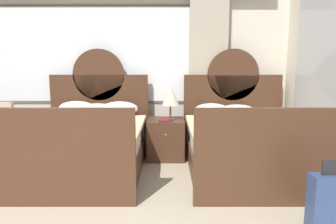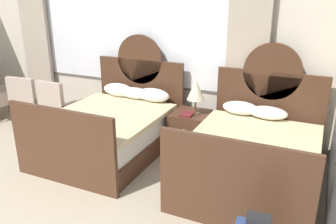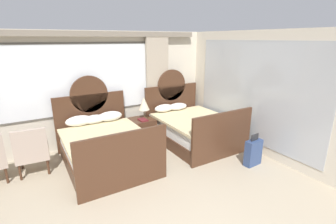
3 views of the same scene
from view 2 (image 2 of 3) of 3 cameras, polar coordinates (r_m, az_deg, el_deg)
name	(u,v)px [view 2 (image 2 of 3)]	position (r m, az deg, el deg)	size (l,w,h in m)	color
wall_back_window	(130,49)	(6.28, -6.25, 10.28)	(6.88, 0.22, 2.70)	beige
bed_near_window	(111,128)	(5.47, -9.41, -2.66)	(1.62, 2.13, 1.72)	#472B1C
bed_near_mirror	(253,156)	(4.68, 13.84, -7.08)	(1.62, 2.13, 1.72)	#472B1C
nightstand_between_beds	(191,131)	(5.50, 3.75, -3.15)	(0.57, 0.60, 0.62)	#472B1C
table_lamp_on_nightstand	(196,90)	(5.24, 4.63, 3.64)	(0.27, 0.27, 0.55)	brown
book_on_nightstand	(187,114)	(5.29, 3.23, -0.31)	(0.18, 0.26, 0.03)	maroon
armchair_by_window_left	(58,105)	(6.44, -17.71, 1.05)	(0.61, 0.61, 0.95)	#B29E8E
armchair_by_window_centre	(29,100)	(6.92, -22.05, 1.81)	(0.62, 0.62, 0.95)	#B29E8E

